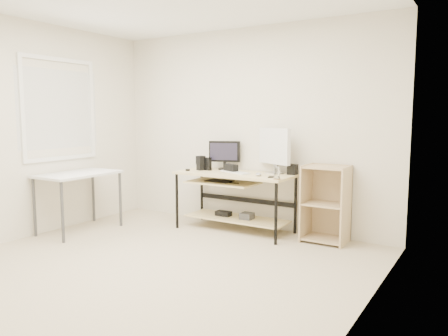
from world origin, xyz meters
name	(u,v)px	position (x,y,z in m)	size (l,w,h in m)	color
room	(137,132)	(-0.14, 0.04, 1.32)	(4.01, 4.01, 2.62)	#C5B697
desk	(233,189)	(-0.03, 1.66, 0.54)	(1.50, 0.65, 0.75)	beige
side_table	(78,179)	(-1.68, 0.60, 0.67)	(0.60, 1.00, 0.75)	silver
shelf_unit	(327,203)	(1.15, 1.82, 0.45)	(0.50, 0.40, 0.90)	tan
black_monitor	(225,153)	(-0.28, 1.87, 0.97)	(0.40, 0.19, 0.38)	black
white_imac	(274,147)	(0.45, 1.85, 1.08)	(0.50, 0.27, 0.57)	silver
keyboard	(235,172)	(0.00, 1.66, 0.76)	(0.46, 0.13, 0.02)	silver
mouse	(259,174)	(0.39, 1.56, 0.77)	(0.07, 0.11, 0.04)	#A9A9AD
center_speaker	(231,168)	(-0.08, 1.68, 0.80)	(0.20, 0.09, 0.10)	black
speaker_left	(201,163)	(-0.52, 1.65, 0.85)	(0.12, 0.12, 0.19)	black
speaker_right	(293,169)	(0.69, 1.88, 0.81)	(0.11, 0.11, 0.13)	black
audio_controller	(208,164)	(-0.43, 1.68, 0.84)	(0.09, 0.05, 0.17)	black
volume_puck	(188,170)	(-0.63, 1.50, 0.76)	(0.06, 0.06, 0.02)	black
smartphone	(271,177)	(0.57, 1.54, 0.75)	(0.07, 0.12, 0.01)	black
coaster	(277,179)	(0.70, 1.41, 0.75)	(0.09, 0.09, 0.01)	#AC804D
drinking_glass	(277,173)	(0.70, 1.41, 0.82)	(0.07, 0.07, 0.14)	white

